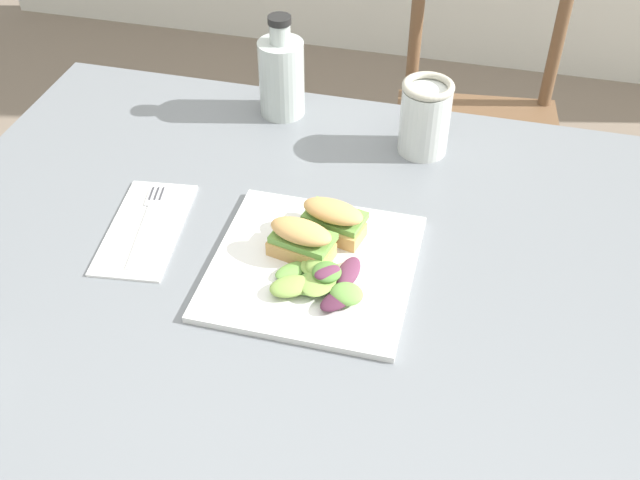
# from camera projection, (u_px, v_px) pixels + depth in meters

# --- Properties ---
(dining_table) EXTENTS (1.29, 0.98, 0.74)m
(dining_table) POSITION_uv_depth(u_px,v_px,m) (335.00, 346.00, 1.10)
(dining_table) COLOR slate
(dining_table) RESTS_ON ground
(chair_wooden_far) EXTENTS (0.44, 0.44, 0.87)m
(chair_wooden_far) POSITION_uv_depth(u_px,v_px,m) (477.00, 129.00, 1.85)
(chair_wooden_far) COLOR brown
(chair_wooden_far) RESTS_ON ground
(plate_lunch) EXTENTS (0.28, 0.28, 0.01)m
(plate_lunch) POSITION_uv_depth(u_px,v_px,m) (313.00, 267.00, 1.05)
(plate_lunch) COLOR white
(plate_lunch) RESTS_ON dining_table
(sandwich_half_front) EXTENTS (0.10, 0.07, 0.06)m
(sandwich_half_front) POSITION_uv_depth(u_px,v_px,m) (301.00, 239.00, 1.04)
(sandwich_half_front) COLOR tan
(sandwich_half_front) RESTS_ON plate_lunch
(sandwich_half_back) EXTENTS (0.10, 0.07, 0.06)m
(sandwich_half_back) POSITION_uv_depth(u_px,v_px,m) (334.00, 218.00, 1.08)
(sandwich_half_back) COLOR tan
(sandwich_half_back) RESTS_ON plate_lunch
(salad_mixed_greens) EXTENTS (0.13, 0.12, 0.03)m
(salad_mixed_greens) POSITION_uv_depth(u_px,v_px,m) (322.00, 280.00, 1.01)
(salad_mixed_greens) COLOR #6B9E47
(salad_mixed_greens) RESTS_ON plate_lunch
(napkin_folded) EXTENTS (0.13, 0.23, 0.00)m
(napkin_folded) POSITION_uv_depth(u_px,v_px,m) (146.00, 228.00, 1.12)
(napkin_folded) COLOR white
(napkin_folded) RESTS_ON dining_table
(fork_on_napkin) EXTENTS (0.05, 0.19, 0.00)m
(fork_on_napkin) POSITION_uv_depth(u_px,v_px,m) (148.00, 219.00, 1.13)
(fork_on_napkin) COLOR silver
(fork_on_napkin) RESTS_ON napkin_folded
(bottle_cold_brew) EXTENTS (0.08, 0.08, 0.18)m
(bottle_cold_brew) POSITION_uv_depth(u_px,v_px,m) (282.00, 80.00, 1.32)
(bottle_cold_brew) COLOR black
(bottle_cold_brew) RESTS_ON dining_table
(mason_jar_iced_tea) EXTENTS (0.08, 0.08, 0.13)m
(mason_jar_iced_tea) POSITION_uv_depth(u_px,v_px,m) (425.00, 121.00, 1.23)
(mason_jar_iced_tea) COLOR gold
(mason_jar_iced_tea) RESTS_ON dining_table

